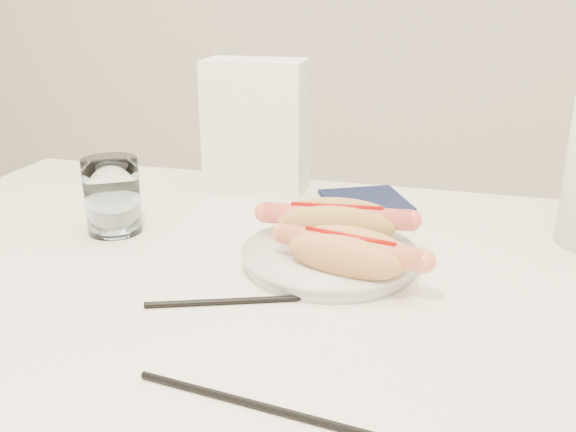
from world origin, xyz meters
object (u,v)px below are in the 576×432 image
(hotdog_right, at_px, (349,253))
(napkin_box, at_px, (256,127))
(water_glass, at_px, (112,196))
(table, at_px, (263,311))
(hotdog_left, at_px, (336,222))
(plate, at_px, (329,259))

(hotdog_right, relative_size, napkin_box, 0.81)
(water_glass, bearing_deg, napkin_box, 60.97)
(table, xyz_separation_m, napkin_box, (-0.11, 0.32, 0.17))
(hotdog_left, bearing_deg, hotdog_right, -75.79)
(hotdog_right, relative_size, water_glass, 1.67)
(water_glass, distance_m, napkin_box, 0.29)
(table, distance_m, hotdog_right, 0.15)
(plate, height_order, hotdog_left, hotdog_left)
(plate, bearing_deg, water_glass, 174.29)
(napkin_box, bearing_deg, plate, -58.43)
(hotdog_left, height_order, napkin_box, napkin_box)
(water_glass, bearing_deg, hotdog_left, 2.07)
(hotdog_left, relative_size, napkin_box, 0.88)
(hotdog_right, bearing_deg, napkin_box, 136.86)
(napkin_box, bearing_deg, hotdog_right, -58.28)
(plate, relative_size, hotdog_left, 1.11)
(table, distance_m, hotdog_left, 0.15)
(table, bearing_deg, hotdog_left, 45.58)
(hotdog_left, relative_size, water_glass, 1.79)
(hotdog_right, bearing_deg, hotdog_left, 123.01)
(table, bearing_deg, hotdog_right, -5.88)
(hotdog_right, bearing_deg, plate, 137.76)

